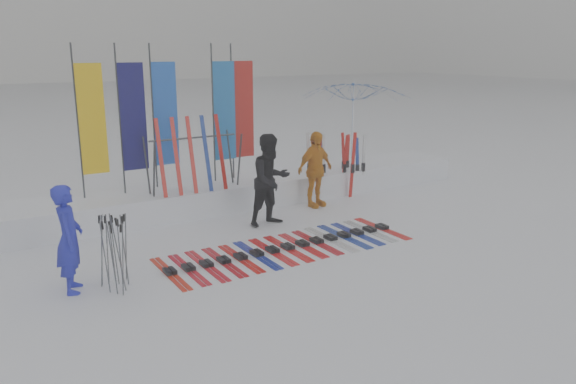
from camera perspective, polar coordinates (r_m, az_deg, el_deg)
ground at (r=9.75m, az=3.96°, el=-7.86°), size 120.00×120.00×0.00m
snow_bank at (r=13.48m, az=-7.42°, el=-0.29°), size 14.00×1.60×0.60m
person_blue at (r=9.26m, az=-21.36°, el=-4.45°), size 0.56×0.71×1.71m
person_black at (r=11.89m, az=-1.76°, el=1.24°), size 1.05×0.86×1.97m
person_yellow at (r=13.31m, az=2.77°, el=2.31°), size 1.12×0.63×1.81m
tent_canopy at (r=16.74m, az=6.79°, el=6.54°), size 3.70×3.75×2.86m
ski_row at (r=10.68m, az=-0.03°, el=-5.61°), size 4.83×1.70×0.07m
pole_cluster at (r=9.21m, az=-17.27°, el=-5.95°), size 0.50×0.69×1.22m
feather_flags at (r=12.99m, az=-11.57°, el=7.72°), size 4.14×0.23×3.20m
ski_rack at (r=12.63m, az=-9.54°, el=3.68°), size 2.04×0.80×1.23m
upright_skis at (r=14.56m, az=4.88°, el=2.79°), size 1.37×0.97×1.67m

